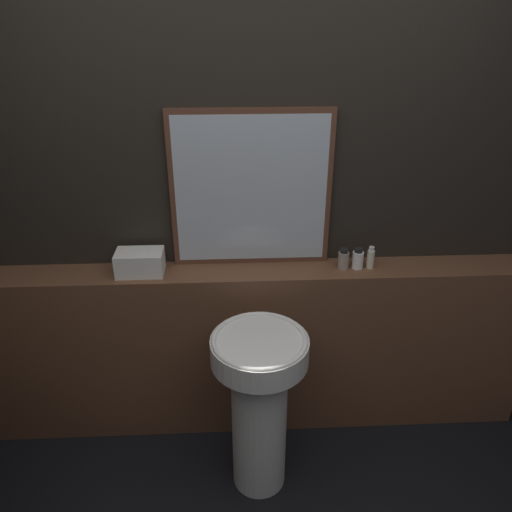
{
  "coord_description": "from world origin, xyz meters",
  "views": [
    {
      "loc": [
        -0.11,
        -0.84,
        2.15
      ],
      "look_at": [
        -0.01,
        1.21,
        1.1
      ],
      "focal_mm": 35.0,
      "sensor_mm": 36.0,
      "label": 1
    }
  ],
  "objects_px": {
    "conditioner_bottle": "(358,259)",
    "pedestal_sink": "(259,399)",
    "mirror": "(251,190)",
    "shampoo_bottle": "(343,259)",
    "lotion_bottle": "(371,258)",
    "towel_stack": "(140,262)"
  },
  "relations": [
    {
      "from": "towel_stack",
      "to": "shampoo_bottle",
      "type": "distance_m",
      "value": 1.0
    },
    {
      "from": "pedestal_sink",
      "to": "lotion_bottle",
      "type": "distance_m",
      "value": 0.87
    },
    {
      "from": "mirror",
      "to": "shampoo_bottle",
      "type": "relative_size",
      "value": 7.25
    },
    {
      "from": "pedestal_sink",
      "to": "lotion_bottle",
      "type": "relative_size",
      "value": 7.6
    },
    {
      "from": "pedestal_sink",
      "to": "lotion_bottle",
      "type": "height_order",
      "value": "lotion_bottle"
    },
    {
      "from": "pedestal_sink",
      "to": "conditioner_bottle",
      "type": "relative_size",
      "value": 8.12
    },
    {
      "from": "towel_stack",
      "to": "conditioner_bottle",
      "type": "xyz_separation_m",
      "value": [
        1.07,
        0.0,
        -0.01
      ]
    },
    {
      "from": "pedestal_sink",
      "to": "shampoo_bottle",
      "type": "relative_size",
      "value": 8.15
    },
    {
      "from": "pedestal_sink",
      "to": "towel_stack",
      "type": "height_order",
      "value": "towel_stack"
    },
    {
      "from": "lotion_bottle",
      "to": "conditioner_bottle",
      "type": "bearing_deg",
      "value": 180.0
    },
    {
      "from": "pedestal_sink",
      "to": "lotion_bottle",
      "type": "xyz_separation_m",
      "value": [
        0.57,
        0.42,
        0.5
      ]
    },
    {
      "from": "mirror",
      "to": "shampoo_bottle",
      "type": "distance_m",
      "value": 0.57
    },
    {
      "from": "mirror",
      "to": "shampoo_bottle",
      "type": "height_order",
      "value": "mirror"
    },
    {
      "from": "towel_stack",
      "to": "shampoo_bottle",
      "type": "bearing_deg",
      "value": 0.0
    },
    {
      "from": "pedestal_sink",
      "to": "mirror",
      "type": "height_order",
      "value": "mirror"
    },
    {
      "from": "mirror",
      "to": "conditioner_bottle",
      "type": "bearing_deg",
      "value": -9.92
    },
    {
      "from": "shampoo_bottle",
      "to": "conditioner_bottle",
      "type": "relative_size",
      "value": 1.0
    },
    {
      "from": "conditioner_bottle",
      "to": "pedestal_sink",
      "type": "bearing_deg",
      "value": -140.57
    },
    {
      "from": "conditioner_bottle",
      "to": "mirror",
      "type": "bearing_deg",
      "value": 170.08
    },
    {
      "from": "conditioner_bottle",
      "to": "towel_stack",
      "type": "bearing_deg",
      "value": 180.0
    },
    {
      "from": "shampoo_bottle",
      "to": "pedestal_sink",
      "type": "bearing_deg",
      "value": -136.26
    },
    {
      "from": "lotion_bottle",
      "to": "shampoo_bottle",
      "type": "bearing_deg",
      "value": 180.0
    }
  ]
}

